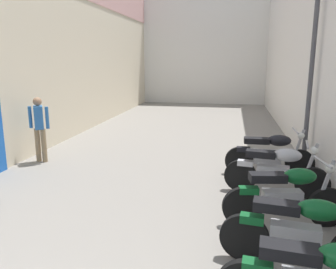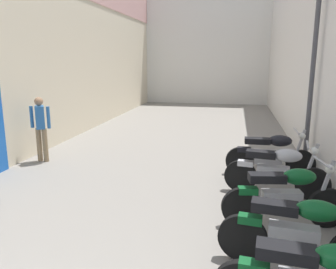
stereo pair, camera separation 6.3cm
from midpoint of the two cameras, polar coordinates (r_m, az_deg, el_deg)
ground_plane at (r=8.29m, az=-1.13°, el=-4.54°), size 34.83×34.83×0.00m
building_left at (r=11.13m, az=-18.47°, el=19.89°), size 0.45×18.83×7.89m
building_right at (r=9.99m, az=22.86°, el=16.09°), size 0.45×18.83×6.44m
building_far_end at (r=20.25m, az=6.21°, el=13.91°), size 9.77×2.00×5.92m
motorcycle_third at (r=4.32m, az=21.10°, el=-14.86°), size 1.84×0.58×1.04m
motorcycle_fourth at (r=5.31m, az=19.02°, el=-9.51°), size 1.84×0.58×1.04m
motorcycle_fifth at (r=6.41m, az=17.55°, el=-5.59°), size 1.84×0.58×1.04m
motorcycle_sixth at (r=7.46m, az=16.60°, el=-3.02°), size 1.85×0.58×1.04m
pedestrian_further_down at (r=8.63m, az=-21.08°, el=1.56°), size 0.52×0.39×1.57m
street_lamp at (r=7.84m, az=22.31°, el=12.40°), size 0.79×0.18×4.30m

